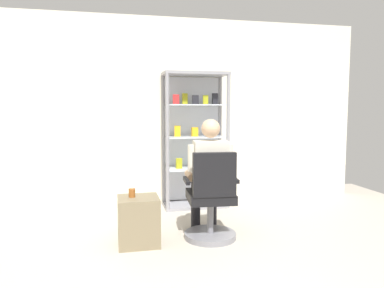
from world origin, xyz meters
name	(u,v)px	position (x,y,z in m)	size (l,w,h in m)	color
back_wall	(164,112)	(0.00, 3.00, 1.35)	(6.00, 0.10, 2.70)	silver
display_cabinet_main	(194,139)	(0.40, 2.76, 0.97)	(0.90, 0.45, 1.90)	gray
office_chair	(211,204)	(0.27, 1.34, 0.39)	(0.58, 0.56, 0.96)	slate
seated_shopkeeper	(209,171)	(0.28, 1.50, 0.71)	(0.51, 0.58, 1.29)	black
storage_crate	(139,221)	(-0.50, 1.38, 0.25)	(0.42, 0.40, 0.49)	#72664C
tea_glass	(132,193)	(-0.56, 1.40, 0.54)	(0.07, 0.07, 0.09)	brown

